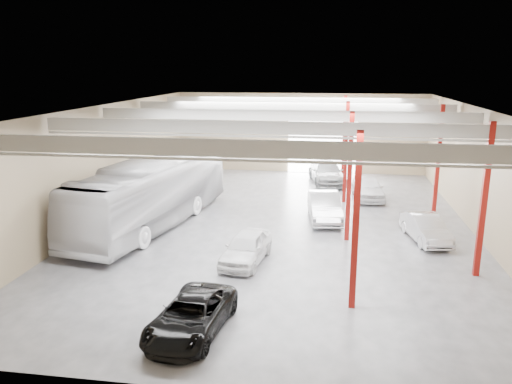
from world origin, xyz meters
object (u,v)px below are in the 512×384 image
(coach_bus, at_px, (153,193))
(car_right_near, at_px, (426,228))
(car_right_far, at_px, (368,187))
(car_row_a, at_px, (246,247))
(car_row_b, at_px, (324,207))
(black_sedan, at_px, (191,316))
(car_row_c, at_px, (327,172))

(coach_bus, height_order, car_right_near, coach_bus)
(car_right_far, bearing_deg, car_row_a, -121.98)
(car_right_far, bearing_deg, car_row_b, -123.14)
(coach_bus, distance_m, car_row_a, 8.23)
(car_right_near, bearing_deg, car_right_far, 94.86)
(black_sedan, distance_m, car_row_a, 6.91)
(coach_bus, xyz_separation_m, car_row_a, (6.46, -4.94, -1.23))
(car_row_a, bearing_deg, car_right_near, 34.04)
(coach_bus, xyz_separation_m, car_right_far, (13.08, 8.25, -1.15))
(car_row_b, bearing_deg, black_sedan, -113.84)
(car_row_a, bearing_deg, car_row_c, 86.42)
(car_row_a, xyz_separation_m, car_row_b, (3.62, 7.50, 0.10))
(black_sedan, xyz_separation_m, car_row_c, (4.42, 24.73, 0.20))
(car_row_a, relative_size, car_row_b, 0.85)
(black_sedan, bearing_deg, car_row_a, 90.09)
(car_row_c, bearing_deg, car_right_far, -68.02)
(car_right_near, bearing_deg, car_row_c, 101.12)
(car_row_a, bearing_deg, coach_bus, 150.46)
(car_row_a, xyz_separation_m, car_row_c, (3.62, 17.87, 0.12))
(car_right_near, bearing_deg, coach_bus, 167.03)
(coach_bus, distance_m, car_right_near, 15.66)
(coach_bus, xyz_separation_m, black_sedan, (5.66, -11.80, -1.31))
(car_row_a, bearing_deg, car_row_b, 72.12)
(black_sedan, xyz_separation_m, car_right_near, (9.94, 11.35, 0.06))
(car_right_near, bearing_deg, black_sedan, -142.53)
(car_row_a, xyz_separation_m, car_right_near, (9.14, 4.49, -0.02))
(black_sedan, bearing_deg, car_right_far, 76.44)
(car_row_b, xyz_separation_m, car_right_far, (3.00, 5.69, -0.02))
(coach_bus, bearing_deg, car_right_far, 41.93)
(black_sedan, xyz_separation_m, car_row_a, (0.80, 6.86, 0.08))
(car_right_near, xyz_separation_m, car_right_far, (-2.52, 8.70, 0.10))
(black_sedan, relative_size, car_row_b, 0.93)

